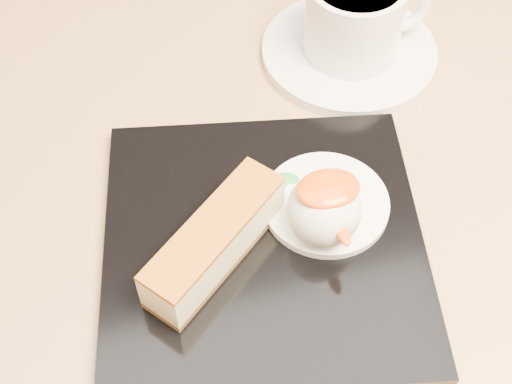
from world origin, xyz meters
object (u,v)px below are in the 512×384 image
object	(u,v)px
ice_cream_scoop	(324,210)
coffee_cup	(356,16)
dessert_plate	(264,243)
cheesecake	(215,241)
table	(232,365)
saucer	(349,52)

from	to	relation	value
ice_cream_scoop	coffee_cup	world-z (taller)	coffee_cup
dessert_plate	cheesecake	xyz separation A→B (m)	(-0.04, -0.01, 0.02)
dessert_plate	coffee_cup	world-z (taller)	coffee_cup
cheesecake	ice_cream_scoop	world-z (taller)	ice_cream_scoop
table	coffee_cup	bearing A→B (deg)	48.97
table	dessert_plate	world-z (taller)	dessert_plate
cheesecake	ice_cream_scoop	distance (m)	0.08
dessert_plate	ice_cream_scoop	world-z (taller)	ice_cream_scoop
table	coffee_cup	distance (m)	0.31
cheesecake	saucer	xyz separation A→B (m)	(0.16, 0.17, -0.03)
table	cheesecake	xyz separation A→B (m)	(-0.00, 0.01, 0.19)
table	coffee_cup	size ratio (longest dim) A/B	7.39
saucer	ice_cream_scoop	bearing A→B (deg)	-116.04
dessert_plate	saucer	bearing A→B (deg)	53.49
dessert_plate	coffee_cup	size ratio (longest dim) A/B	2.03
dessert_plate	ice_cream_scoop	bearing A→B (deg)	-7.13
dessert_plate	coffee_cup	distance (m)	0.21
table	saucer	world-z (taller)	saucer
ice_cream_scoop	dessert_plate	bearing A→B (deg)	172.87
cheesecake	coffee_cup	bearing A→B (deg)	8.21
cheesecake	dessert_plate	bearing A→B (deg)	-30.66
cheesecake	ice_cream_scoop	xyz separation A→B (m)	(0.08, 0.00, 0.01)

